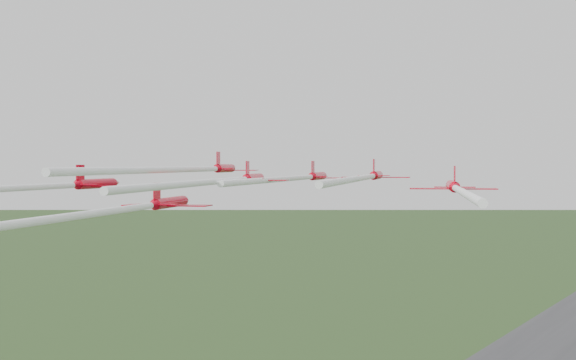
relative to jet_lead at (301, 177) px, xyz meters
The scene contains 7 objects.
jet_lead is the anchor object (origin of this frame).
jet_row2_left 20.77m from the jet_lead, 96.92° to the right, with size 28.30×59.34×2.86m.
jet_row2_right 21.43m from the jet_lead, 38.42° to the right, with size 22.38×53.10×2.67m.
jet_row3_left 37.03m from the jet_lead, 105.86° to the right, with size 18.40×45.79×2.89m.
jet_row3_mid 31.57m from the jet_lead, 72.69° to the right, with size 22.63×48.85×2.51m.
jet_row3_right 35.52m from the jet_lead, 32.99° to the right, with size 20.32×43.44×2.87m.
jet_row4_left 43.29m from the jet_lead, 79.97° to the right, with size 18.90×44.32×2.68m.
Camera 1 is at (57.42, -90.27, 55.91)m, focal length 50.00 mm.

